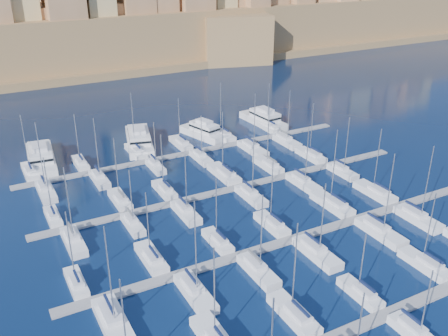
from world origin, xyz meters
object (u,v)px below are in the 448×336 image
motor_yacht_a (41,157)px  motor_yacht_d (264,119)px  motor_yacht_c (203,131)px  sailboat_2 (294,314)px  motor_yacht_b (139,139)px  sailboat_4 (425,264)px

motor_yacht_a → motor_yacht_d: bearing=-1.2°
motor_yacht_a → motor_yacht_d: same height
motor_yacht_a → motor_yacht_c: (40.91, -2.40, 0.00)m
sailboat_2 → motor_yacht_b: (2.87, 71.40, 0.97)m
motor_yacht_b → motor_yacht_d: same height
sailboat_4 → motor_yacht_a: 85.13m
motor_yacht_b → motor_yacht_d: bearing=-2.3°
motor_yacht_d → motor_yacht_a: bearing=178.8°
sailboat_4 → motor_yacht_b: 75.03m
motor_yacht_c → motor_yacht_b: bearing=171.2°
sailboat_4 → motor_yacht_c: sailboat_4 is taller
sailboat_4 → motor_yacht_d: sailboat_4 is taller
sailboat_4 → motor_yacht_c: size_ratio=0.90×
sailboat_4 → motor_yacht_d: (14.14, 70.15, 0.99)m
sailboat_4 → motor_yacht_b: size_ratio=0.65×
sailboat_4 → motor_yacht_b: sailboat_4 is taller
sailboat_4 → motor_yacht_b: (-22.33, 71.62, 0.99)m
sailboat_4 → motor_yacht_a: bearing=123.0°
sailboat_4 → motor_yacht_d: bearing=78.6°
motor_yacht_a → motor_yacht_b: (24.02, 0.22, 0.00)m
motor_yacht_a → motor_yacht_d: 60.51m
sailboat_2 → motor_yacht_d: sailboat_2 is taller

